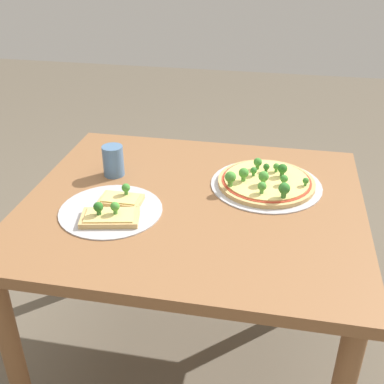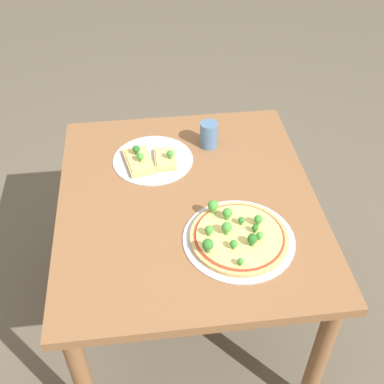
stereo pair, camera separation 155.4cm
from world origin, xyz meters
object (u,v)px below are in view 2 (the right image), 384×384
(drinking_cup, at_px, (209,135))
(dining_table, at_px, (188,217))
(pizza_tray_slice, at_px, (151,160))
(pizza_tray_whole, at_px, (238,236))

(drinking_cup, bearing_deg, dining_table, -21.82)
(pizza_tray_slice, relative_size, drinking_cup, 2.95)
(pizza_tray_whole, xyz_separation_m, pizza_tray_slice, (-0.44, -0.25, -0.00))
(dining_table, relative_size, pizza_tray_slice, 3.37)
(dining_table, distance_m, drinking_cup, 0.35)
(dining_table, xyz_separation_m, drinking_cup, (-0.30, 0.12, 0.15))
(dining_table, bearing_deg, drinking_cup, 158.18)
(pizza_tray_whole, bearing_deg, drinking_cup, -177.96)
(pizza_tray_slice, bearing_deg, dining_table, 28.02)
(pizza_tray_whole, bearing_deg, pizza_tray_slice, -149.76)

